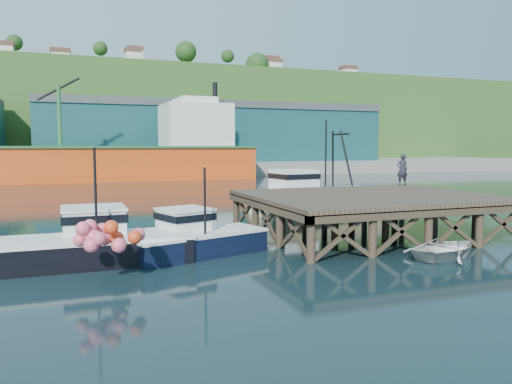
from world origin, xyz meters
name	(u,v)px	position (x,y,z in m)	size (l,w,h in m)	color
ground	(271,241)	(0.00, 0.00, 0.00)	(300.00, 300.00, 0.00)	black
wharf	(370,198)	(5.50, -0.19, 1.94)	(12.00, 10.00, 2.62)	brown
far_quay	(123,166)	(0.00, 70.00, 1.00)	(160.00, 40.00, 2.00)	gray
warehouse_mid	(125,135)	(0.00, 65.00, 6.50)	(28.00, 16.00, 9.00)	#174E4E
warehouse_right	(287,136)	(30.00, 65.00, 6.50)	(30.00, 16.00, 9.00)	#174E4E
cargo_ship	(73,156)	(-8.46, 48.00, 3.31)	(55.50, 10.00, 13.75)	#EF4E16
hillside	(108,119)	(0.00, 100.00, 11.00)	(220.00, 50.00, 22.00)	#2D511E
boat_navy	(194,237)	(-4.14, -1.50, 0.75)	(6.37, 4.21, 3.75)	black
boat_black	(96,241)	(-8.17, -1.52, 0.84)	(7.40, 6.26, 4.57)	black
trawler	(317,194)	(6.91, 8.42, 1.32)	(9.90, 4.60, 6.39)	beige
dinghy	(447,248)	(5.56, -5.80, 0.38)	(2.61, 3.66, 0.76)	silver
dockworker	(402,170)	(10.90, 4.40, 3.12)	(0.72, 0.47, 1.98)	black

